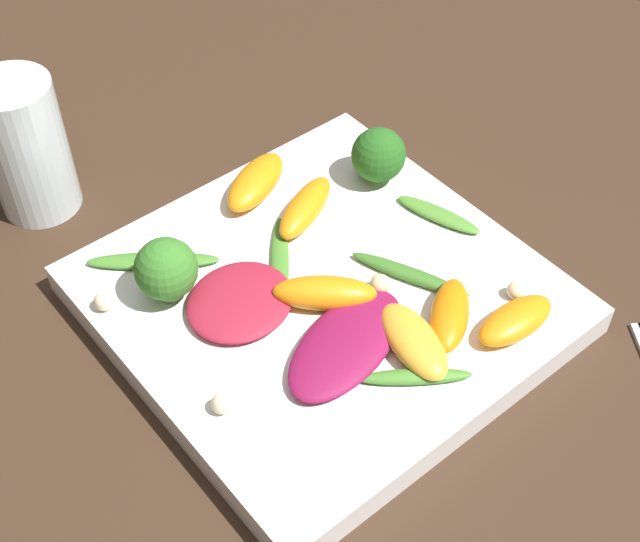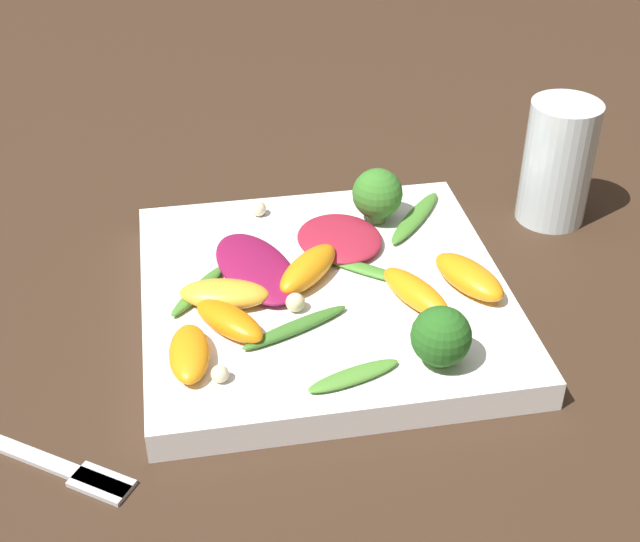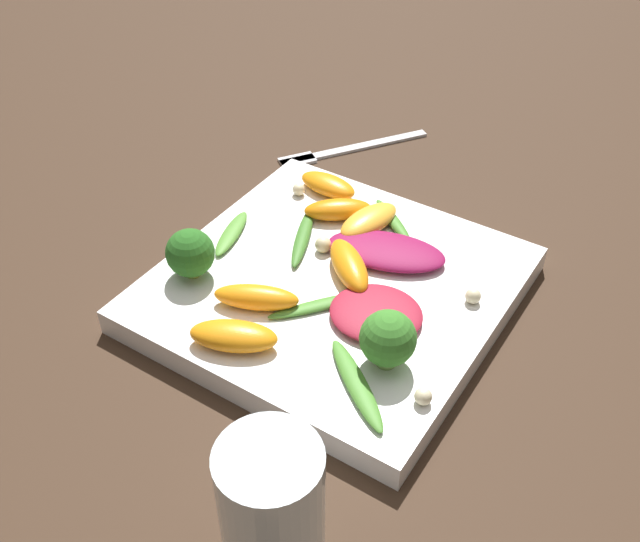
# 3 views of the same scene
# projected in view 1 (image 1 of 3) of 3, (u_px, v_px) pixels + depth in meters

# --- Properties ---
(ground_plane) EXTENTS (2.40, 2.40, 0.00)m
(ground_plane) POSITION_uv_depth(u_px,v_px,m) (324.00, 310.00, 0.64)
(ground_plane) COLOR #382619
(plate) EXTENTS (0.28, 0.28, 0.02)m
(plate) POSITION_uv_depth(u_px,v_px,m) (324.00, 299.00, 0.63)
(plate) COLOR white
(plate) RESTS_ON ground_plane
(drinking_glass) EXTENTS (0.06, 0.06, 0.11)m
(drinking_glass) POSITION_uv_depth(u_px,v_px,m) (26.00, 147.00, 0.67)
(drinking_glass) COLOR silver
(drinking_glass) RESTS_ON ground_plane
(radicchio_leaf_0) EXTENTS (0.09, 0.08, 0.01)m
(radicchio_leaf_0) POSITION_uv_depth(u_px,v_px,m) (240.00, 301.00, 0.60)
(radicchio_leaf_0) COLOR maroon
(radicchio_leaf_0) RESTS_ON plate
(radicchio_leaf_1) EXTENTS (0.12, 0.08, 0.01)m
(radicchio_leaf_1) POSITION_uv_depth(u_px,v_px,m) (346.00, 344.00, 0.58)
(radicchio_leaf_1) COLOR maroon
(radicchio_leaf_1) RESTS_ON plate
(orange_segment_0) EXTENTS (0.05, 0.07, 0.02)m
(orange_segment_0) POSITION_uv_depth(u_px,v_px,m) (414.00, 341.00, 0.58)
(orange_segment_0) COLOR #FCAD33
(orange_segment_0) RESTS_ON plate
(orange_segment_1) EXTENTS (0.07, 0.07, 0.02)m
(orange_segment_1) POSITION_uv_depth(u_px,v_px,m) (324.00, 293.00, 0.60)
(orange_segment_1) COLOR orange
(orange_segment_1) RESTS_ON plate
(orange_segment_2) EXTENTS (0.06, 0.03, 0.02)m
(orange_segment_2) POSITION_uv_depth(u_px,v_px,m) (515.00, 320.00, 0.59)
(orange_segment_2) COLOR orange
(orange_segment_2) RESTS_ON plate
(orange_segment_3) EXTENTS (0.07, 0.05, 0.02)m
(orange_segment_3) POSITION_uv_depth(u_px,v_px,m) (305.00, 207.00, 0.66)
(orange_segment_3) COLOR orange
(orange_segment_3) RESTS_ON plate
(orange_segment_4) EXTENTS (0.07, 0.06, 0.02)m
(orange_segment_4) POSITION_uv_depth(u_px,v_px,m) (450.00, 315.00, 0.59)
(orange_segment_4) COLOR orange
(orange_segment_4) RESTS_ON plate
(orange_segment_5) EXTENTS (0.08, 0.06, 0.02)m
(orange_segment_5) POSITION_uv_depth(u_px,v_px,m) (256.00, 182.00, 0.68)
(orange_segment_5) COLOR orange
(orange_segment_5) RESTS_ON plate
(broccoli_floret_0) EXTENTS (0.04, 0.04, 0.05)m
(broccoli_floret_0) POSITION_uv_depth(u_px,v_px,m) (379.00, 155.00, 0.68)
(broccoli_floret_0) COLOR #84AD5B
(broccoli_floret_0) RESTS_ON plate
(broccoli_floret_1) EXTENTS (0.04, 0.04, 0.05)m
(broccoli_floret_1) POSITION_uv_depth(u_px,v_px,m) (166.00, 270.00, 0.60)
(broccoli_floret_1) COLOR #7A9E51
(broccoli_floret_1) RESTS_ON plate
(arugula_sprig_0) EXTENTS (0.07, 0.08, 0.01)m
(arugula_sprig_0) POSITION_uv_depth(u_px,v_px,m) (280.00, 263.00, 0.63)
(arugula_sprig_0) COLOR #47842D
(arugula_sprig_0) RESTS_ON plate
(arugula_sprig_1) EXTENTS (0.03, 0.07, 0.01)m
(arugula_sprig_1) POSITION_uv_depth(u_px,v_px,m) (434.00, 211.00, 0.67)
(arugula_sprig_1) COLOR #518E33
(arugula_sprig_1) RESTS_ON plate
(arugula_sprig_2) EXTENTS (0.07, 0.05, 0.01)m
(arugula_sprig_2) POSITION_uv_depth(u_px,v_px,m) (415.00, 377.00, 0.56)
(arugula_sprig_2) COLOR #47842D
(arugula_sprig_2) RESTS_ON plate
(arugula_sprig_3) EXTENTS (0.08, 0.07, 0.01)m
(arugula_sprig_3) POSITION_uv_depth(u_px,v_px,m) (153.00, 261.00, 0.63)
(arugula_sprig_3) COLOR #47842D
(arugula_sprig_3) RESTS_ON plate
(arugula_sprig_4) EXTENTS (0.05, 0.09, 0.01)m
(arugula_sprig_4) POSITION_uv_depth(u_px,v_px,m) (410.00, 274.00, 0.62)
(arugula_sprig_4) COLOR #3D7528
(arugula_sprig_4) RESTS_ON plate
(macadamia_nut_0) EXTENTS (0.01, 0.01, 0.01)m
(macadamia_nut_0) POSITION_uv_depth(u_px,v_px,m) (380.00, 284.00, 0.61)
(macadamia_nut_0) COLOR beige
(macadamia_nut_0) RESTS_ON plate
(macadamia_nut_1) EXTENTS (0.01, 0.01, 0.01)m
(macadamia_nut_1) POSITION_uv_depth(u_px,v_px,m) (103.00, 301.00, 0.60)
(macadamia_nut_1) COLOR beige
(macadamia_nut_1) RESTS_ON plate
(macadamia_nut_2) EXTENTS (0.01, 0.01, 0.01)m
(macadamia_nut_2) POSITION_uv_depth(u_px,v_px,m) (221.00, 404.00, 0.55)
(macadamia_nut_2) COLOR beige
(macadamia_nut_2) RESTS_ON plate
(macadamia_nut_3) EXTENTS (0.01, 0.01, 0.01)m
(macadamia_nut_3) POSITION_uv_depth(u_px,v_px,m) (516.00, 290.00, 0.61)
(macadamia_nut_3) COLOR beige
(macadamia_nut_3) RESTS_ON plate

